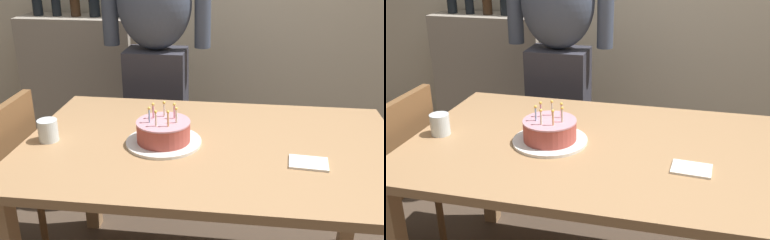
{
  "view_description": "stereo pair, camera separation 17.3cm",
  "coord_description": "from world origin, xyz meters",
  "views": [
    {
      "loc": [
        0.13,
        -1.6,
        1.5
      ],
      "look_at": [
        -0.07,
        -0.01,
        0.84
      ],
      "focal_mm": 41.65,
      "sensor_mm": 36.0,
      "label": 1
    },
    {
      "loc": [
        0.3,
        -1.57,
        1.5
      ],
      "look_at": [
        -0.07,
        -0.01,
        0.84
      ],
      "focal_mm": 41.65,
      "sensor_mm": 36.0,
      "label": 2
    }
  ],
  "objects": [
    {
      "name": "dining_table",
      "position": [
        0.0,
        0.0,
        0.64
      ],
      "size": [
        1.5,
        0.96,
        0.74
      ],
      "color": "#A37A51",
      "rests_on": "ground_plane"
    },
    {
      "name": "birthday_cake",
      "position": [
        -0.19,
        -0.02,
        0.78
      ],
      "size": [
        0.3,
        0.3,
        0.16
      ],
      "color": "white",
      "rests_on": "dining_table"
    },
    {
      "name": "water_glass_near",
      "position": [
        -0.65,
        -0.06,
        0.78
      ],
      "size": [
        0.08,
        0.08,
        0.09
      ],
      "primitive_type": "cylinder",
      "color": "silver",
      "rests_on": "dining_table"
    },
    {
      "name": "napkin_stack",
      "position": [
        0.37,
        -0.13,
        0.74
      ],
      "size": [
        0.15,
        0.12,
        0.01
      ],
      "primitive_type": "cube",
      "rotation": [
        0.0,
        0.0,
        -0.08
      ],
      "color": "white",
      "rests_on": "dining_table"
    },
    {
      "name": "person_man_bearded",
      "position": [
        -0.39,
        0.8,
        0.87
      ],
      "size": [
        0.61,
        0.27,
        1.66
      ],
      "rotation": [
        0.0,
        0.0,
        3.14
      ],
      "color": "#33333D",
      "rests_on": "ground_plane"
    },
    {
      "name": "shelf_cabinet",
      "position": [
        -1.04,
        1.33,
        0.52
      ],
      "size": [
        0.79,
        0.3,
        1.28
      ],
      "color": "#9E9384",
      "rests_on": "ground_plane"
    }
  ]
}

